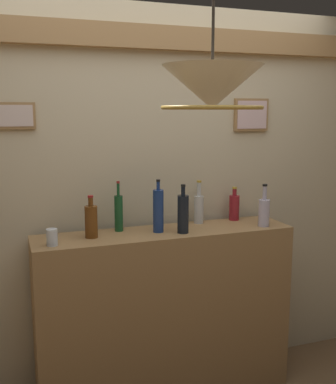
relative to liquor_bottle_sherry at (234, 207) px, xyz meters
name	(u,v)px	position (x,y,z in m)	size (l,w,h in m)	color
panelled_rear_partition	(152,189)	(-0.53, 0.13, 0.13)	(3.79, 0.15, 2.43)	beige
bar_shelf_unit	(165,314)	(-0.53, -0.12, -0.62)	(1.58, 0.36, 1.07)	#9E7547
liquor_bottle_sherry	(234,207)	(0.00, 0.00, 0.00)	(0.07, 0.07, 0.22)	maroon
liquor_bottle_scotch	(158,210)	(-0.57, -0.13, 0.04)	(0.06, 0.06, 0.32)	navy
liquor_bottle_vermouth	(183,213)	(-0.44, -0.19, 0.03)	(0.07, 0.07, 0.29)	black
liquor_bottle_port	(199,207)	(-0.26, 0.00, 0.01)	(0.06, 0.06, 0.28)	silver
liquor_bottle_brandy	(119,212)	(-0.79, -0.02, 0.03)	(0.05, 0.05, 0.31)	#164B25
liquor_bottle_vodka	(264,211)	(0.10, -0.21, 0.01)	(0.07, 0.07, 0.27)	#BBB4C9
liquor_bottle_rye	(91,221)	(-0.98, -0.12, 0.01)	(0.07, 0.07, 0.25)	brown
glass_tumbler_rocks	(52,237)	(-1.21, -0.21, -0.04)	(0.06, 0.06, 0.09)	silver
pendant_lamp	(212,89)	(-0.64, -1.00, 0.72)	(0.41, 0.41, 0.61)	#EFE5C6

